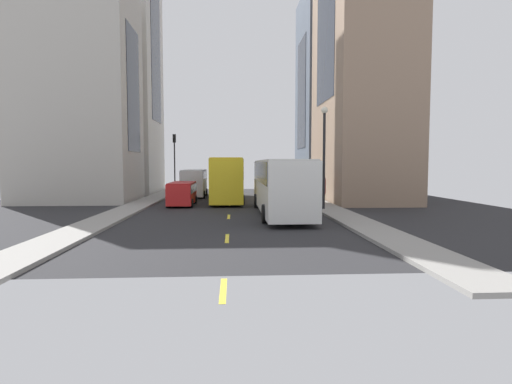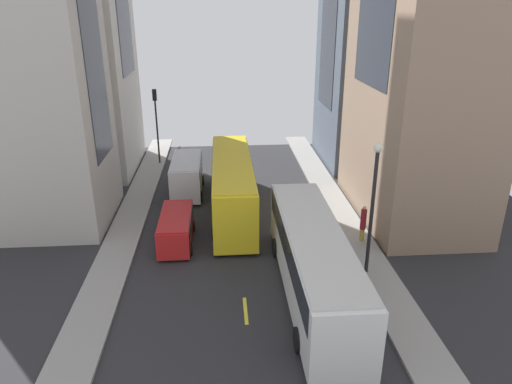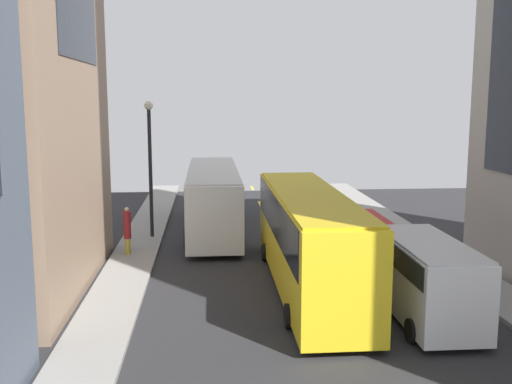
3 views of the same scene
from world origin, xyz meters
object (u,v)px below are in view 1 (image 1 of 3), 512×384
at_px(car_red_0, 182,192).
at_px(pedestrian_walking_far, 191,183).
at_px(traffic_light_near_corner, 174,152).
at_px(city_bus_white, 280,182).
at_px(delivery_van_white, 194,181).
at_px(pedestrian_waiting_curb, 323,189).
at_px(streetcar_yellow, 227,176).

distance_m(car_red_0, pedestrian_walking_far, 12.96).
xyz_separation_m(car_red_0, traffic_light_near_corner, (2.60, -14.64, 3.42)).
distance_m(city_bus_white, delivery_van_white, 14.96).
bearing_deg(pedestrian_waiting_curb, car_red_0, 141.35).
xyz_separation_m(streetcar_yellow, pedestrian_walking_far, (4.03, -8.82, -1.03)).
xyz_separation_m(pedestrian_waiting_curb, traffic_light_near_corner, (13.17, -15.40, 3.19)).
height_order(city_bus_white, delivery_van_white, city_bus_white).
bearing_deg(traffic_light_near_corner, delivery_van_white, 111.81).
height_order(car_red_0, pedestrian_walking_far, pedestrian_walking_far).
bearing_deg(city_bus_white, pedestrian_walking_far, -68.30).
height_order(streetcar_yellow, delivery_van_white, streetcar_yellow).
bearing_deg(city_bus_white, car_red_0, -40.35).
distance_m(streetcar_yellow, car_red_0, 5.41).
distance_m(pedestrian_waiting_curb, pedestrian_walking_far, 17.74).
relative_size(delivery_van_white, pedestrian_waiting_curb, 2.53).
height_order(delivery_van_white, car_red_0, delivery_van_white).
bearing_deg(pedestrian_walking_far, city_bus_white, 92.88).
distance_m(city_bus_white, pedestrian_waiting_curb, 6.31).
distance_m(pedestrian_walking_far, traffic_light_near_corner, 4.22).
height_order(car_red_0, pedestrian_waiting_curb, pedestrian_waiting_curb).
bearing_deg(traffic_light_near_corner, car_red_0, 100.07).
bearing_deg(pedestrian_walking_far, traffic_light_near_corner, -60.42).
relative_size(city_bus_white, pedestrian_walking_far, 5.97).
bearing_deg(car_red_0, delivery_van_white, -91.29).
bearing_deg(car_red_0, traffic_light_near_corner, -79.93).
bearing_deg(streetcar_yellow, pedestrian_walking_far, -65.45).
xyz_separation_m(pedestrian_waiting_curb, pedestrian_walking_far, (11.26, -13.71, -0.17)).
relative_size(car_red_0, pedestrian_waiting_curb, 2.22).
bearing_deg(city_bus_white, pedestrian_waiting_curb, -127.72).
relative_size(pedestrian_walking_far, traffic_light_near_corner, 0.33).
height_order(delivery_van_white, traffic_light_near_corner, traffic_light_near_corner).
relative_size(car_red_0, pedestrian_walking_far, 2.29).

